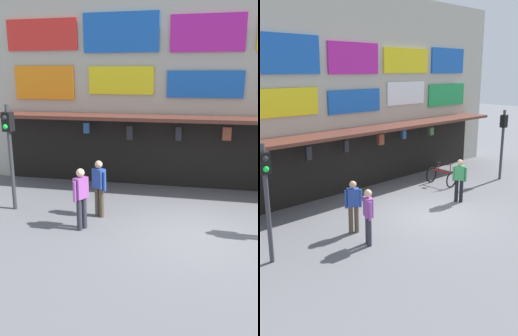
% 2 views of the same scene
% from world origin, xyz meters
% --- Properties ---
extents(ground_plane, '(80.00, 80.00, 0.00)m').
position_xyz_m(ground_plane, '(0.00, 0.00, 0.00)').
color(ground_plane, slate).
extents(shopfront, '(18.00, 2.60, 8.00)m').
position_xyz_m(shopfront, '(-0.00, 4.57, 3.96)').
color(shopfront, '#B2AD9E').
rests_on(shopfront, ground).
extents(traffic_light_near, '(0.31, 0.34, 3.20)m').
position_xyz_m(traffic_light_near, '(-5.55, 0.60, 2.14)').
color(traffic_light_near, '#38383D').
rests_on(traffic_light_near, ground).
extents(traffic_light_far, '(0.28, 0.33, 3.20)m').
position_xyz_m(traffic_light_far, '(5.83, 0.62, 2.14)').
color(traffic_light_far, '#38383D').
rests_on(traffic_light_far, ground).
extents(bicycle_parked, '(0.75, 1.18, 1.05)m').
position_xyz_m(bicycle_parked, '(3.11, 1.89, 0.39)').
color(bicycle_parked, black).
rests_on(bicycle_parked, ground).
extents(pedestrian_in_red, '(0.36, 0.48, 1.68)m').
position_xyz_m(pedestrian_in_red, '(-3.02, -0.37, 0.95)').
color(pedestrian_in_red, '#2D2D38').
rests_on(pedestrian_in_red, ground).
extents(pedestrian_in_white, '(0.47, 0.37, 1.68)m').
position_xyz_m(pedestrian_in_white, '(-2.82, 0.58, 0.95)').
color(pedestrian_in_white, brown).
rests_on(pedestrian_in_white, ground).
extents(pedestrian_in_black, '(0.37, 0.47, 1.68)m').
position_xyz_m(pedestrian_in_black, '(1.86, 0.04, 0.95)').
color(pedestrian_in_black, black).
rests_on(pedestrian_in_black, ground).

